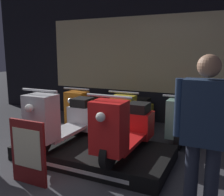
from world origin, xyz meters
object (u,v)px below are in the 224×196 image
scooter_display_left (64,119)px  scooter_backrow_0 (90,109)px  scooter_display_right (125,127)px  person_right_browsing (205,128)px  scooter_backrow_1 (133,114)px  scooter_backrow_2 (184,120)px  price_sign_board (28,152)px

scooter_display_left → scooter_backrow_0: 1.56m
scooter_display_right → person_right_browsing: bearing=-34.4°
scooter_backrow_1 → scooter_backrow_2: (1.00, 0.00, 0.00)m
scooter_backrow_1 → price_sign_board: scooter_backrow_1 is taller
price_sign_board → scooter_display_left: bearing=99.2°
scooter_backrow_2 → person_right_browsing: person_right_browsing is taller
scooter_display_right → scooter_backrow_1: bearing=106.4°
scooter_backrow_1 → price_sign_board: size_ratio=1.89×
scooter_display_left → scooter_display_right: size_ratio=1.00×
scooter_display_left → person_right_browsing: (2.12, -0.74, 0.35)m
scooter_display_left → price_sign_board: bearing=-80.8°
scooter_display_right → price_sign_board: bearing=-132.8°
scooter_backrow_2 → price_sign_board: bearing=-120.5°
scooter_display_left → scooter_backrow_2: (1.59, 1.50, -0.20)m
person_right_browsing → scooter_backrow_0: bearing=138.5°
scooter_display_left → scooter_backrow_1: bearing=68.4°
scooter_display_left → scooter_display_right: bearing=0.0°
scooter_backrow_1 → scooter_display_right: bearing=-73.6°
scooter_display_right → scooter_backrow_1: size_ratio=1.00×
scooter_display_right → scooter_backrow_2: scooter_display_right is taller
scooter_backrow_0 → scooter_display_right: bearing=-46.1°
scooter_backrow_0 → scooter_backrow_1: 1.00m
scooter_display_left → scooter_display_right: 1.03m
scooter_display_left → scooter_backrow_0: (-0.41, 1.50, -0.20)m
price_sign_board → scooter_backrow_0: bearing=102.9°
scooter_display_left → scooter_backrow_0: size_ratio=1.00×
scooter_display_right → price_sign_board: scooter_display_right is taller
scooter_display_left → scooter_backrow_2: bearing=43.2°
scooter_backrow_0 → person_right_browsing: (2.53, -2.24, 0.55)m
scooter_display_right → person_right_browsing: (1.09, -0.74, 0.35)m
scooter_display_left → scooter_backrow_2: scooter_display_left is taller
person_right_browsing → price_sign_board: 2.04m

